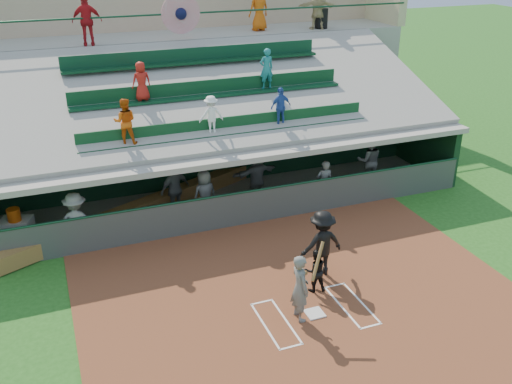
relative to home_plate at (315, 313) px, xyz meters
name	(u,v)px	position (x,y,z in m)	size (l,w,h in m)	color
ground	(315,314)	(0.00, 0.00, -0.04)	(100.00, 100.00, 0.00)	#1F5718
dirt_slab	(306,303)	(0.00, 0.50, -0.03)	(11.00, 9.00, 0.02)	brown
home_plate	(315,313)	(0.00, 0.00, 0.00)	(0.43, 0.43, 0.03)	silver
batters_box_chalk	(315,314)	(0.00, 0.00, -0.01)	(2.65, 1.85, 0.01)	white
dugout_floor	(227,201)	(0.00, 6.75, -0.02)	(16.00, 3.50, 0.04)	gray
concourse_slab	(176,90)	(0.00, 13.50, 2.26)	(20.00, 3.00, 4.60)	gray
grandstand	(195,109)	(-0.01, 10.51, 2.23)	(20.40, 10.40, 7.80)	#484C48
batter_at_plate	(300,287)	(-0.41, 0.01, 0.85)	(0.84, 0.74, 1.95)	#555753
catcher	(315,270)	(0.44, 0.92, 0.57)	(0.57, 0.45, 1.18)	black
home_umpire	(322,243)	(0.94, 1.56, 0.92)	(1.20, 0.69, 1.86)	black
dugout_bench	(220,178)	(0.22, 8.15, 0.25)	(16.57, 0.50, 0.50)	olive
white_table	(18,231)	(-6.66, 6.26, 0.39)	(0.87, 0.65, 0.76)	silver
water_cooler	(14,215)	(-6.67, 6.18, 0.95)	(0.38, 0.38, 0.38)	#DC530C
dugout_player_a	(77,221)	(-5.00, 5.23, 0.89)	(1.14, 0.65, 1.76)	#60645E
dugout_player_b	(175,189)	(-1.85, 6.38, 0.91)	(1.07, 0.44, 1.82)	#525550
dugout_player_c	(205,195)	(-1.03, 5.82, 0.82)	(0.79, 0.52, 1.63)	#555853
dugout_player_d	(256,175)	(1.01, 6.56, 0.90)	(1.66, 0.53, 1.79)	#565954
dugout_player_e	(324,183)	(2.98, 5.37, 0.79)	(0.57, 0.37, 1.56)	#525450
dugout_player_f	(369,160)	(5.25, 6.31, 0.92)	(0.89, 0.69, 1.82)	#60635D
trash_bin	(321,18)	(6.39, 12.75, 4.98)	(0.55, 0.55, 0.83)	black
concourse_staff_a	(87,21)	(-3.46, 12.09, 5.47)	(1.06, 0.44, 1.81)	#B5141B
concourse_staff_b	(259,9)	(3.65, 13.17, 5.46)	(0.88, 0.57, 1.80)	#CE550C
concourse_staff_c	(318,8)	(6.14, 12.62, 5.44)	(1.63, 0.52, 1.76)	tan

